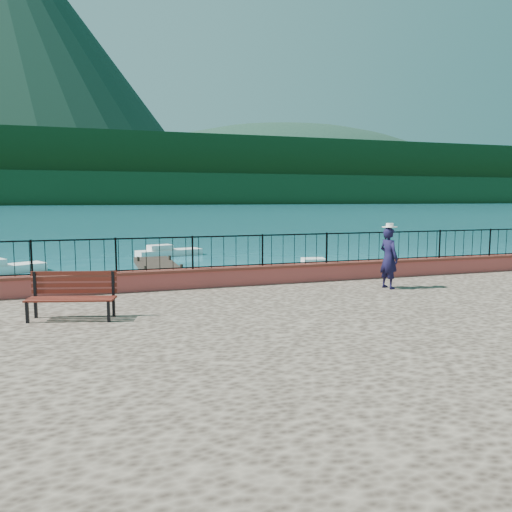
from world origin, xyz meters
TOP-DOWN VIEW (x-y plane):
  - ground at (0.00, 0.00)m, footprint 2000.00×2000.00m
  - parapet at (0.00, 3.70)m, footprint 28.00×0.46m
  - railing at (0.00, 3.70)m, footprint 27.00×0.05m
  - dock at (-2.00, 12.00)m, footprint 2.00×16.00m
  - far_forest at (0.00, 300.00)m, footprint 900.00×60.00m
  - foothills at (0.00, 360.00)m, footprint 900.00×120.00m
  - companion_hill at (220.00, 560.00)m, footprint 448.00×384.00m
  - park_bench at (-5.80, 0.67)m, footprint 1.98×1.09m
  - person at (3.01, 1.81)m, footprint 0.55×0.73m
  - hat at (3.01, 1.81)m, footprint 0.44×0.44m
  - boat_0 at (-2.80, 9.90)m, footprint 4.17×2.24m
  - boat_1 at (6.00, 12.41)m, footprint 3.48×1.94m
  - boat_3 at (-9.81, 17.40)m, footprint 4.27×3.07m
  - boat_4 at (-0.46, 22.59)m, footprint 4.54×2.36m

SIDE VIEW (x-z plane):
  - ground at x=0.00m, z-range 0.00..0.00m
  - companion_hill at x=220.00m, z-range -90.00..90.00m
  - dock at x=-2.00m, z-range 0.00..0.30m
  - boat_0 at x=-2.80m, z-range 0.00..0.80m
  - boat_1 at x=6.00m, z-range 0.00..0.80m
  - boat_3 at x=-9.81m, z-range 0.00..0.80m
  - boat_4 at x=-0.46m, z-range 0.00..0.80m
  - parapet at x=0.00m, z-range 1.20..1.78m
  - park_bench at x=-5.80m, z-range 0.99..2.04m
  - person at x=3.01m, z-range 1.20..3.02m
  - railing at x=0.00m, z-range 1.78..2.73m
  - hat at x=3.01m, z-range 3.02..3.14m
  - far_forest at x=0.00m, z-range 0.00..18.00m
  - foothills at x=0.00m, z-range 0.00..44.00m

